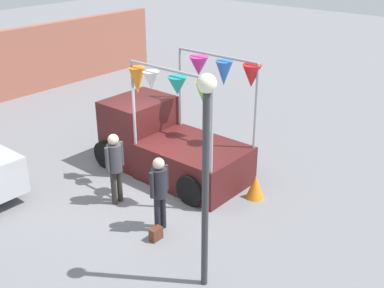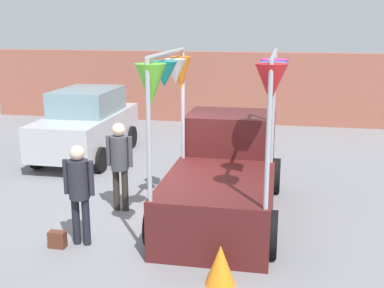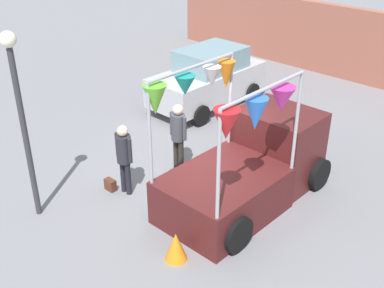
{
  "view_description": "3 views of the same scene",
  "coord_description": "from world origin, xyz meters",
  "px_view_note": "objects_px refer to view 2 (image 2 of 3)",
  "views": [
    {
      "loc": [
        -7.33,
        -7.59,
        6.01
      ],
      "look_at": [
        0.71,
        -0.82,
        1.3
      ],
      "focal_mm": 45.0,
      "sensor_mm": 36.0,
      "label": 1
    },
    {
      "loc": [
        2.24,
        -8.35,
        3.65
      ],
      "look_at": [
        0.71,
        -0.37,
        1.58
      ],
      "focal_mm": 45.0,
      "sensor_mm": 36.0,
      "label": 2
    },
    {
      "loc": [
        6.57,
        -7.16,
        6.25
      ],
      "look_at": [
        0.36,
        -0.57,
        1.46
      ],
      "focal_mm": 45.0,
      "sensor_mm": 36.0,
      "label": 3
    }
  ],
  "objects_px": {
    "person_vendor": "(120,158)",
    "folded_kite_bundle_tangerine": "(220,265)",
    "vendor_truck": "(225,169)",
    "handbag": "(57,239)",
    "parked_car": "(87,123)",
    "person_customer": "(79,185)"
  },
  "relations": [
    {
      "from": "person_vendor",
      "to": "folded_kite_bundle_tangerine",
      "type": "xyz_separation_m",
      "value": [
        2.31,
        -2.41,
        -0.78
      ]
    },
    {
      "from": "vendor_truck",
      "to": "folded_kite_bundle_tangerine",
      "type": "bearing_deg",
      "value": -84.01
    },
    {
      "from": "vendor_truck",
      "to": "handbag",
      "type": "xyz_separation_m",
      "value": [
        -2.53,
        -2.07,
        -0.75
      ]
    },
    {
      "from": "parked_car",
      "to": "handbag",
      "type": "bearing_deg",
      "value": -72.54
    },
    {
      "from": "folded_kite_bundle_tangerine",
      "to": "handbag",
      "type": "bearing_deg",
      "value": 167.26
    },
    {
      "from": "parked_car",
      "to": "person_vendor",
      "type": "distance_m",
      "value": 4.19
    },
    {
      "from": "vendor_truck",
      "to": "handbag",
      "type": "distance_m",
      "value": 3.35
    },
    {
      "from": "person_vendor",
      "to": "handbag",
      "type": "bearing_deg",
      "value": -105.86
    },
    {
      "from": "person_vendor",
      "to": "folded_kite_bundle_tangerine",
      "type": "bearing_deg",
      "value": -46.16
    },
    {
      "from": "person_customer",
      "to": "folded_kite_bundle_tangerine",
      "type": "xyz_separation_m",
      "value": [
        2.46,
        -0.84,
        -0.74
      ]
    },
    {
      "from": "handbag",
      "to": "vendor_truck",
      "type": "bearing_deg",
      "value": 39.29
    },
    {
      "from": "vendor_truck",
      "to": "person_vendor",
      "type": "xyz_separation_m",
      "value": [
        -2.03,
        -0.3,
        0.19
      ]
    },
    {
      "from": "parked_car",
      "to": "folded_kite_bundle_tangerine",
      "type": "bearing_deg",
      "value": -53.08
    },
    {
      "from": "person_customer",
      "to": "handbag",
      "type": "relative_size",
      "value": 6.15
    },
    {
      "from": "person_customer",
      "to": "folded_kite_bundle_tangerine",
      "type": "bearing_deg",
      "value": -18.74
    },
    {
      "from": "handbag",
      "to": "folded_kite_bundle_tangerine",
      "type": "height_order",
      "value": "folded_kite_bundle_tangerine"
    },
    {
      "from": "vendor_truck",
      "to": "person_vendor",
      "type": "distance_m",
      "value": 2.06
    },
    {
      "from": "vendor_truck",
      "to": "person_vendor",
      "type": "bearing_deg",
      "value": -171.59
    },
    {
      "from": "person_customer",
      "to": "handbag",
      "type": "xyz_separation_m",
      "value": [
        -0.35,
        -0.2,
        -0.9
      ]
    },
    {
      "from": "handbag",
      "to": "parked_car",
      "type": "bearing_deg",
      "value": 107.46
    },
    {
      "from": "person_customer",
      "to": "folded_kite_bundle_tangerine",
      "type": "height_order",
      "value": "person_customer"
    },
    {
      "from": "parked_car",
      "to": "person_customer",
      "type": "height_order",
      "value": "parked_car"
    }
  ]
}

